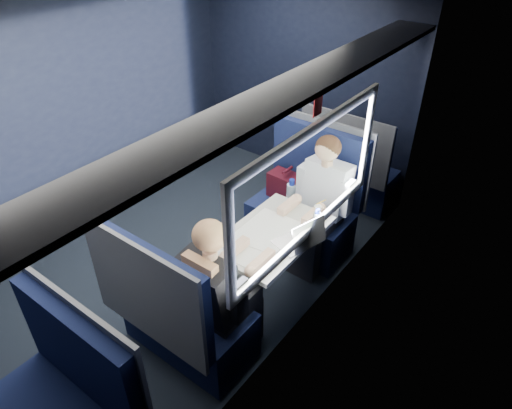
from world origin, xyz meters
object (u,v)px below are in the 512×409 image
Objects in this scene: bottle_small at (317,222)px; table at (269,239)px; seat_row_back at (71,409)px; seat_bay_near at (304,206)px; woman at (218,286)px; seat_bay_far at (179,316)px; man at (320,198)px; cup at (318,210)px; seat_row_front at (348,171)px; laptop at (302,238)px.

table is at bearing -142.19° from bottle_small.
seat_row_back is at bearing -95.80° from table.
table is at bearing -77.42° from seat_bay_near.
woman is 0.97m from bottle_small.
seat_bay_far is 1.62m from man.
seat_bay_far reaches higher than cup.
seat_bay_far reaches higher than seat_row_back.
seat_row_front is 0.88× the size of woman.
seat_row_back is at bearing -103.32° from bottle_small.
man reaches higher than laptop.
seat_bay_far reaches higher than table.
woman reaches higher than seat_bay_near.
seat_bay_far is 0.95× the size of man.
laptop is at bearing -71.42° from man.
table is at bearing 84.20° from seat_row_back.
woman is (0.26, -1.58, 0.30)m from seat_bay_near.
man is (0.07, 0.70, 0.06)m from table.
bottle_small is at bearing -52.54° from seat_bay_near.
seat_bay_far is at bearing -90.00° from seat_row_front.
bottle_small is (-0.00, 0.22, 0.03)m from laptop.
seat_row_front is 1.69m from bottle_small.
seat_row_back is 13.98× the size of cup.
woman reaches higher than table.
woman is at bearing -90.00° from man.
table is 0.79× the size of seat_bay_far.
man and woman have the same top height.
seat_bay_near is 1.09× the size of seat_row_front.
seat_bay_near is 0.95× the size of woman.
seat_bay_far is at bearing -105.67° from cup.
laptop reaches higher than bottle_small.
seat_bay_far is at bearing -101.78° from table.
woman is 0.76m from laptop.
cup is at bearing 84.09° from woman.
seat_bay_near is 15.18× the size of cup.
table is 0.41m from bottle_small.
seat_bay_far is (-0.18, -0.87, -0.25)m from table.
seat_row_front is at bearing 90.00° from seat_bay_far.
cup is at bearing -48.68° from seat_bay_near.
seat_row_back is (-0.18, -1.80, -0.25)m from table.
man reaches higher than seat_bay_near.
table is 0.71m from woman.
seat_row_front is at bearing 89.22° from seat_bay_near.
cup is (0.37, -1.36, 0.37)m from seat_row_front.
bottle_small is 2.61× the size of cup.
seat_row_front is 3.59m from seat_row_back.
cup is at bearing -74.79° from seat_row_front.
seat_bay_near reaches higher than seat_row_front.
seat_bay_far is at bearing -99.03° from man.
woman is 6.11× the size of bottle_small.
laptop is at bearing -60.21° from seat_bay_near.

